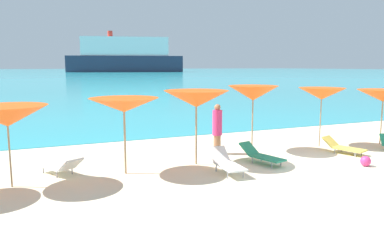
{
  "coord_description": "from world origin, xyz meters",
  "views": [
    {
      "loc": [
        -8.65,
        -8.36,
        3.13
      ],
      "look_at": [
        -3.48,
        3.82,
        1.2
      ],
      "focal_mm": 34.63,
      "sensor_mm": 36.0,
      "label": 1
    }
  ],
  "objects": [
    {
      "name": "umbrella_6",
      "position": [
        4.15,
        2.22,
        1.96
      ],
      "size": [
        2.06,
        2.06,
        2.2
      ],
      "color": "#9E7F59",
      "rests_on": "ground_plane"
    },
    {
      "name": "ocean_water",
      "position": [
        0.0,
        226.8,
        0.01
      ],
      "size": [
        650.0,
        440.0,
        0.02
      ],
      "primitive_type": "cube",
      "color": "#2DADBC",
      "rests_on": "ground_plane"
    },
    {
      "name": "lounge_chair_2",
      "position": [
        -8.07,
        2.67,
        0.28
      ],
      "size": [
        1.22,
        1.61,
        0.59
      ],
      "rotation": [
        0.0,
        0.0,
        3.63
      ],
      "color": "white",
      "rests_on": "ground_plane"
    },
    {
      "name": "lounge_chair_4",
      "position": [
        -2.0,
        1.53,
        0.28
      ],
      "size": [
        0.93,
        1.71,
        0.59
      ],
      "rotation": [
        0.0,
        0.0,
        0.27
      ],
      "color": "#268C66",
      "rests_on": "ground_plane"
    },
    {
      "name": "umbrella_2",
      "position": [
        -6.32,
        2.12,
        2.02
      ],
      "size": [
        2.06,
        2.06,
        2.23
      ],
      "color": "#9E7F59",
      "rests_on": "ground_plane"
    },
    {
      "name": "umbrella_1",
      "position": [
        -9.34,
        2.07,
        1.87
      ],
      "size": [
        2.11,
        2.11,
        2.14
      ],
      "color": "#9E7F59",
      "rests_on": "ground_plane"
    },
    {
      "name": "beach_ball",
      "position": [
        0.82,
        -0.07,
        0.16
      ],
      "size": [
        0.33,
        0.33,
        0.33
      ],
      "primitive_type": "sphere",
      "color": "#D83372",
      "rests_on": "ground_plane"
    },
    {
      "name": "cruise_ship",
      "position": [
        36.53,
        188.39,
        8.12
      ],
      "size": [
        60.51,
        21.77,
        21.35
      ],
      "rotation": [
        0.0,
        0.0,
        -0.25
      ],
      "color": "#262D47",
      "rests_on": "ocean_water"
    },
    {
      "name": "ground_plane",
      "position": [
        0.0,
        10.0,
        -0.15
      ],
      "size": [
        50.0,
        100.0,
        0.3
      ],
      "primitive_type": "cube",
      "color": "beige"
    },
    {
      "name": "lounge_chair_5",
      "position": [
        -3.55,
        1.05,
        0.31
      ],
      "size": [
        0.65,
        1.64,
        0.64
      ],
      "rotation": [
        0.0,
        0.0,
        -0.06
      ],
      "color": "white",
      "rests_on": "ground_plane"
    },
    {
      "name": "umbrella_4",
      "position": [
        -1.39,
        3.07,
        2.16
      ],
      "size": [
        1.9,
        1.9,
        2.43
      ],
      "color": "#9E7F59",
      "rests_on": "ground_plane"
    },
    {
      "name": "beachgoer_2",
      "position": [
        -2.74,
        3.26,
        0.95
      ],
      "size": [
        0.34,
        0.34,
        1.8
      ],
      "rotation": [
        0.0,
        0.0,
        1.42
      ],
      "color": "#A3704C",
      "rests_on": "ground_plane"
    },
    {
      "name": "lounge_chair_8",
      "position": [
        1.51,
        1.54,
        0.24
      ],
      "size": [
        0.98,
        1.59,
        0.54
      ],
      "rotation": [
        0.0,
        0.0,
        0.31
      ],
      "color": "#D8BF4C",
      "rests_on": "ground_plane"
    },
    {
      "name": "umbrella_5",
      "position": [
        1.55,
        2.82,
        2.07
      ],
      "size": [
        1.79,
        1.79,
        2.3
      ],
      "color": "#9E7F59",
      "rests_on": "ground_plane"
    },
    {
      "name": "umbrella_3",
      "position": [
        -3.99,
        2.27,
        2.11
      ],
      "size": [
        2.05,
        2.05,
        2.37
      ],
      "color": "#9E7F59",
      "rests_on": "ground_plane"
    }
  ]
}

